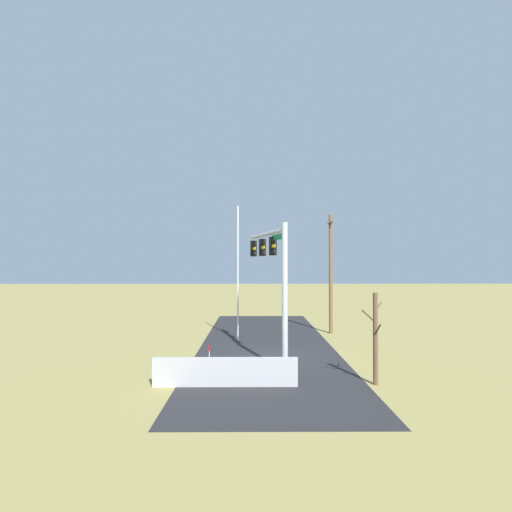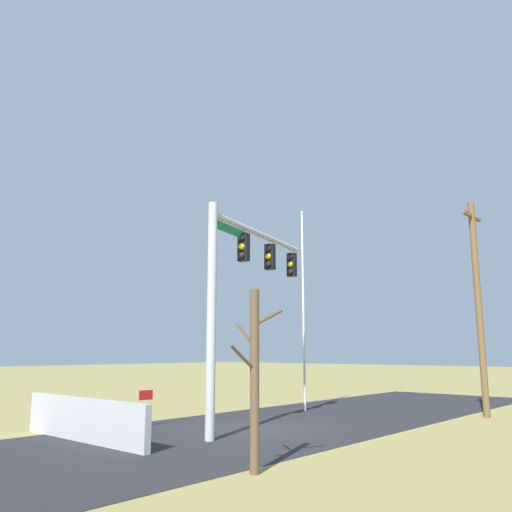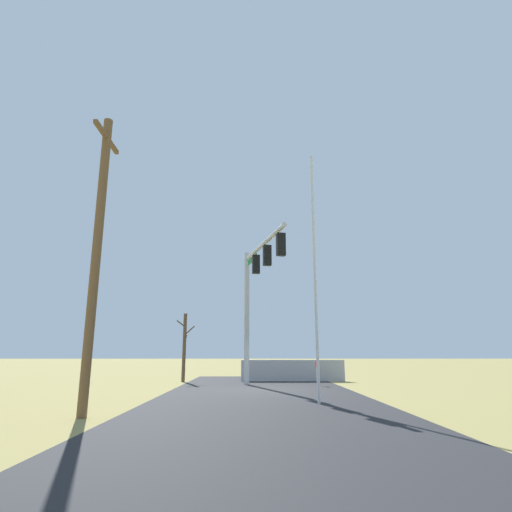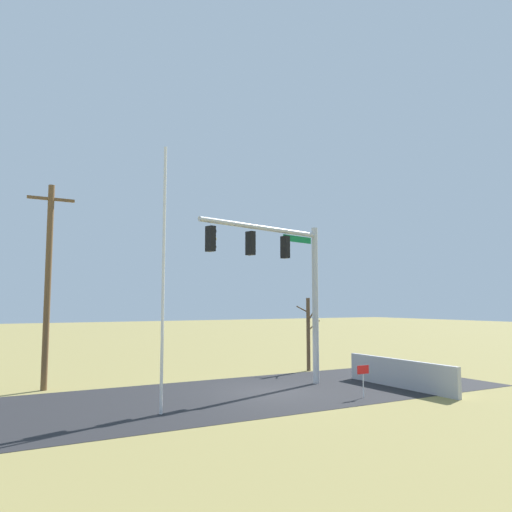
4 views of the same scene
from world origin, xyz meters
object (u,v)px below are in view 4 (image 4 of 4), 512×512
Objects in this scene: flagpole at (163,277)px; bare_tree at (308,333)px; signal_mast at (286,270)px; open_sign at (363,374)px; utility_pole at (48,282)px.

flagpole reaches higher than bare_tree.
open_sign is (1.42, -3.14, -4.08)m from signal_mast.
flagpole is 7.28× the size of open_sign.
flagpole is at bearing -161.76° from signal_mast.
signal_mast is 5.35m from open_sign.
open_sign is at bearing -8.31° from flagpole.
flagpole is 1.03× the size of utility_pole.
bare_tree is at bearing 31.02° from flagpole.
signal_mast is 1.82× the size of bare_tree.
flagpole is 12.18m from bare_tree.
open_sign is at bearing -109.92° from bare_tree.
utility_pole is 2.23× the size of bare_tree.
signal_mast is 5.77× the size of open_sign.
flagpole is (-6.17, -2.03, -0.55)m from signal_mast.
flagpole is 2.30× the size of bare_tree.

